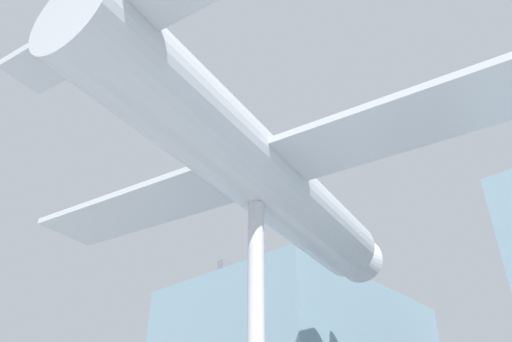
{
  "coord_description": "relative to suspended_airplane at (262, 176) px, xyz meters",
  "views": [
    {
      "loc": [
        7.58,
        -8.38,
        1.46
      ],
      "look_at": [
        0.0,
        0.0,
        8.44
      ],
      "focal_mm": 35.0,
      "sensor_mm": 36.0,
      "label": 1
    }
  ],
  "objects": [
    {
      "name": "suspended_airplane",
      "position": [
        0.0,
        0.0,
        0.0
      ],
      "size": [
        15.14,
        14.2,
        2.98
      ],
      "rotation": [
        0.0,
        0.0,
        0.18
      ],
      "color": "#B2B7BC",
      "rests_on": "support_pylon_central"
    }
  ]
}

